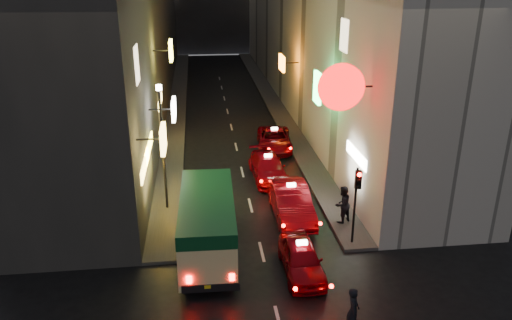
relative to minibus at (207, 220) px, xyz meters
name	(u,v)px	position (x,y,z in m)	size (l,w,h in m)	color
sidewalk_left	(178,103)	(-1.99, 25.49, -1.62)	(1.50, 52.00, 0.15)	#494744
sidewalk_right	(272,100)	(6.51, 25.49, -1.62)	(1.50, 52.00, 0.15)	#494744
minibus	(207,220)	(0.00, 0.00, 0.00)	(2.34, 6.27, 2.68)	#F8E99B
taxi_near	(301,256)	(3.62, -1.72, -0.95)	(1.91, 4.64, 1.65)	maroon
taxi_second	(291,199)	(4.09, 3.09, -0.77)	(2.40, 5.81, 2.02)	maroon
taxi_third	(268,166)	(3.66, 7.88, -0.92)	(2.17, 4.89, 1.70)	maroon
taxi_far	(274,138)	(4.77, 12.79, -0.92)	(2.47, 5.04, 1.72)	maroon
pedestrian_crossing	(353,307)	(4.62, -5.29, -0.75)	(0.62, 0.40, 1.89)	black
pedestrian_sidewalk	(343,202)	(6.32, 1.98, -0.52)	(0.77, 0.48, 2.05)	black
traffic_light	(357,190)	(6.26, -0.04, 1.00)	(0.26, 0.43, 3.50)	black
lamp_post	(162,140)	(-1.94, 4.49, 2.03)	(0.28, 0.28, 6.22)	black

